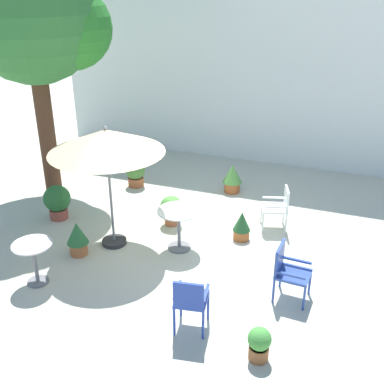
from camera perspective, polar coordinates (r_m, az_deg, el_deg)
name	(u,v)px	position (r m, az deg, el deg)	size (l,w,h in m)	color
ground_plane	(193,243)	(8.51, 0.09, -6.33)	(60.00, 60.00, 0.00)	beige
villa_facade	(259,62)	(11.88, 8.18, 15.48)	(10.66, 0.30, 5.04)	white
shade_tree	(33,13)	(10.14, -18.87, 20.07)	(2.89, 2.76, 5.16)	#50301F
patio_umbrella_0	(106,142)	(7.81, -10.47, 6.03)	(1.95, 1.95, 2.21)	#2D2D2D
cafe_table_0	(179,222)	(8.11, -1.61, -3.68)	(0.75, 0.75, 0.76)	silver
cafe_table_1	(34,256)	(7.65, -18.82, -7.46)	(0.61, 0.61, 0.71)	white
patio_chair_0	(279,205)	(8.93, 10.56, -1.62)	(0.58, 0.56, 0.84)	white
patio_chair_1	(190,299)	(6.33, -0.19, -13.02)	(0.50, 0.52, 0.87)	#26409F
patio_chair_2	(288,269)	(7.08, 11.69, -9.23)	(0.51, 0.49, 0.87)	#304A9A
potted_plant_0	(242,225)	(8.55, 6.11, -4.10)	(0.32, 0.32, 0.56)	#A65929
potted_plant_1	(171,209)	(8.99, -2.56, -2.06)	(0.43, 0.43, 0.60)	#B55F38
potted_plant_2	(135,173)	(10.75, -6.94, 2.37)	(0.45, 0.45, 0.62)	#99512E
potted_plant_3	(77,237)	(8.28, -13.87, -5.42)	(0.38, 0.38, 0.61)	#AD6236
potted_plant_4	(232,177)	(10.39, 4.97, 1.81)	(0.43, 0.43, 0.65)	#A6562B
potted_plant_5	(259,343)	(6.16, 8.24, -17.89)	(0.30, 0.30, 0.47)	brown
potted_plant_6	(57,201)	(9.57, -16.19, -1.04)	(0.53, 0.53, 0.70)	#954738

